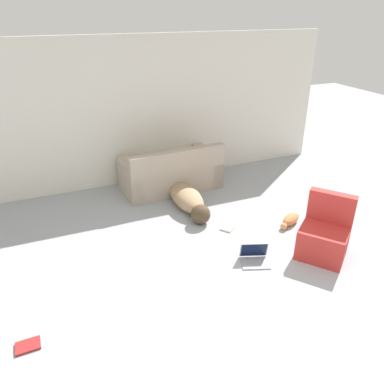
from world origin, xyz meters
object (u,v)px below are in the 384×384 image
at_px(book_red, 28,346).
at_px(book_cream, 227,228).
at_px(couch, 171,174).
at_px(dog, 188,199).
at_px(laptop_open, 254,256).
at_px(side_chair, 324,236).
at_px(cat, 290,220).

distance_m(book_red, book_cream, 2.91).
xyz_separation_m(couch, dog, (0.00, -0.79, -0.12)).
height_order(couch, book_red, couch).
relative_size(laptop_open, side_chair, 0.52).
bearing_deg(laptop_open, book_red, -153.17).
bearing_deg(book_red, cat, 14.09).
distance_m(laptop_open, book_cream, 0.80).
xyz_separation_m(dog, book_red, (-2.39, -1.91, -0.14)).
bearing_deg(side_chair, cat, 137.01).
bearing_deg(book_red, couch, 48.48).
height_order(dog, book_cream, dog).
xyz_separation_m(book_cream, side_chair, (0.84, -1.00, 0.26)).
bearing_deg(couch, side_chair, 110.30).
relative_size(laptop_open, book_cream, 1.75).
xyz_separation_m(laptop_open, book_cream, (0.04, 0.79, -0.06)).
bearing_deg(couch, dog, 86.79).
xyz_separation_m(couch, book_cream, (0.29, -1.57, -0.26)).
height_order(dog, book_red, dog).
bearing_deg(book_red, side_chair, 2.20).
bearing_deg(cat, dog, -68.31).
distance_m(dog, book_red, 3.07).
bearing_deg(dog, book_cream, 20.92).
bearing_deg(dog, book_red, -50.77).
bearing_deg(cat, book_cream, -42.38).
height_order(dog, cat, dog).
bearing_deg(book_cream, laptop_open, -92.56).
height_order(couch, side_chair, couch).
xyz_separation_m(cat, laptop_open, (-0.94, -0.56, 0.01)).
bearing_deg(book_red, book_cream, 22.88).
height_order(couch, book_cream, couch).
bearing_deg(laptop_open, cat, 50.38).
xyz_separation_m(couch, cat, (1.19, -1.80, -0.20)).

